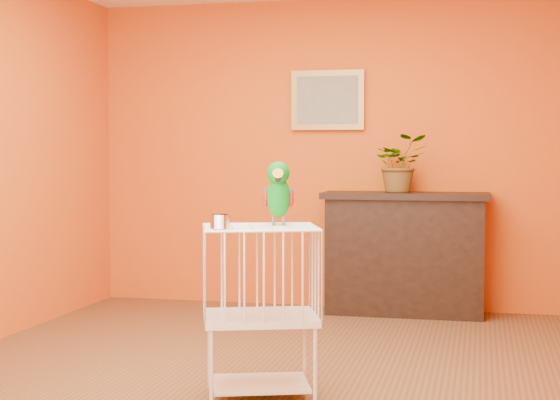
# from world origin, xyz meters

# --- Properties ---
(ground) EXTENTS (4.50, 4.50, 0.00)m
(ground) POSITION_xyz_m (0.00, 0.00, 0.00)
(ground) COLOR brown
(ground) RESTS_ON ground
(room_shell) EXTENTS (4.50, 4.50, 4.50)m
(room_shell) POSITION_xyz_m (0.00, 0.00, 1.58)
(room_shell) COLOR #D84C14
(room_shell) RESTS_ON ground
(console_cabinet) EXTENTS (1.33, 0.48, 0.99)m
(console_cabinet) POSITION_xyz_m (0.67, 2.02, 0.50)
(console_cabinet) COLOR black
(console_cabinet) RESTS_ON ground
(potted_plant) EXTENTS (0.56, 0.58, 0.36)m
(potted_plant) POSITION_xyz_m (0.63, 2.07, 1.17)
(potted_plant) COLOR #26722D
(potted_plant) RESTS_ON console_cabinet
(framed_picture) EXTENTS (0.62, 0.04, 0.50)m
(framed_picture) POSITION_xyz_m (0.00, 2.22, 1.75)
(framed_picture) COLOR #A67E3B
(framed_picture) RESTS_ON room_shell
(birdcage) EXTENTS (0.71, 0.62, 0.91)m
(birdcage) POSITION_xyz_m (0.14, -0.56, 0.47)
(birdcage) COLOR silver
(birdcage) RESTS_ON ground
(feed_cup) EXTENTS (0.10, 0.10, 0.07)m
(feed_cup) POSITION_xyz_m (-0.01, -0.78, 0.95)
(feed_cup) COLOR silver
(feed_cup) RESTS_ON birdcage
(parrot) EXTENTS (0.18, 0.31, 0.34)m
(parrot) POSITION_xyz_m (0.21, -0.46, 1.09)
(parrot) COLOR #59544C
(parrot) RESTS_ON birdcage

